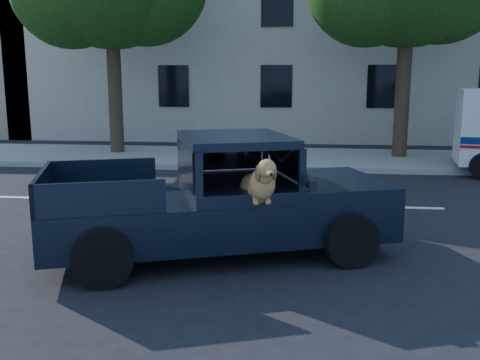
{
  "coord_description": "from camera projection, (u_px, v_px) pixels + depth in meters",
  "views": [
    {
      "loc": [
        1.93,
        -7.23,
        2.57
      ],
      "look_at": [
        1.14,
        -0.16,
        1.19
      ],
      "focal_mm": 40.0,
      "sensor_mm": 36.0,
      "label": 1
    }
  ],
  "objects": [
    {
      "name": "lane_stripes",
      "position": [
        302.0,
        205.0,
        10.85
      ],
      "size": [
        21.6,
        0.14,
        0.01
      ],
      "primitive_type": null,
      "color": "silver",
      "rests_on": "ground"
    },
    {
      "name": "far_sidewalk",
      "position": [
        237.0,
        158.0,
        16.71
      ],
      "size": [
        60.0,
        4.0,
        0.15
      ],
      "primitive_type": "cube",
      "color": "gray",
      "rests_on": "ground"
    },
    {
      "name": "building_main",
      "position": [
        327.0,
        30.0,
        22.66
      ],
      "size": [
        26.0,
        6.0,
        9.0
      ],
      "primitive_type": "cube",
      "color": "beige",
      "rests_on": "ground"
    },
    {
      "name": "ground",
      "position": [
        163.0,
        257.0,
        7.75
      ],
      "size": [
        120.0,
        120.0,
        0.0
      ],
      "primitive_type": "plane",
      "color": "black",
      "rests_on": "ground"
    },
    {
      "name": "pickup_truck",
      "position": [
        214.0,
        215.0,
        7.75
      ],
      "size": [
        5.22,
        3.39,
        1.75
      ],
      "rotation": [
        0.0,
        0.0,
        0.34
      ],
      "color": "black",
      "rests_on": "ground"
    }
  ]
}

